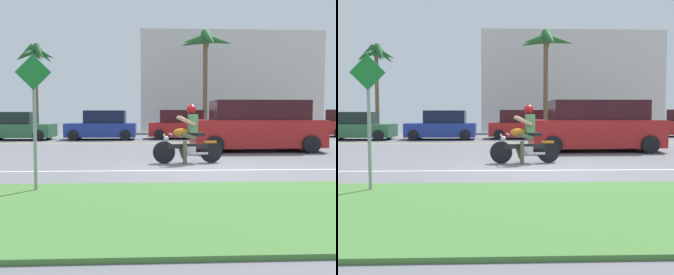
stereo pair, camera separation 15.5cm
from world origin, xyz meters
TOP-DOWN VIEW (x-y plane):
  - ground at (0.00, 3.00)m, footprint 56.00×30.00m
  - grass_median at (0.00, -4.10)m, footprint 56.00×3.80m
  - lane_line_near at (0.00, -0.28)m, footprint 50.40×0.12m
  - lane_line_far at (0.00, 8.26)m, footprint 50.40×0.12m
  - motorcyclist at (-0.30, 1.12)m, footprint 1.99×0.65m
  - suv_nearby at (2.64, 4.48)m, footprint 5.03×2.20m
  - parked_car_0 at (-8.52, 11.01)m, footprint 3.76×1.99m
  - parked_car_1 at (-3.97, 11.09)m, footprint 3.75×1.97m
  - parked_car_2 at (0.54, 11.61)m, footprint 4.17×2.13m
  - parked_car_3 at (5.25, 11.93)m, footprint 4.43×1.98m
  - palm_tree_0 at (-8.67, 14.99)m, footprint 2.75×2.72m
  - palm_tree_1 at (2.32, 15.87)m, footprint 3.72×3.78m
  - street_sign at (-3.42, -2.78)m, footprint 0.62×0.06m
  - building_far at (5.02, 21.00)m, footprint 14.20×4.00m

SIDE VIEW (x-z plane):
  - ground at x=0.00m, z-range -0.04..0.00m
  - lane_line_near at x=0.00m, z-range 0.00..0.01m
  - lane_line_far at x=0.00m, z-range 0.00..0.01m
  - grass_median at x=0.00m, z-range 0.00..0.06m
  - parked_car_0 at x=-8.52m, z-range -0.05..1.45m
  - motorcyclist at x=-0.30m, z-range -0.13..1.54m
  - parked_car_1 at x=-3.97m, z-range -0.05..1.53m
  - parked_car_2 at x=0.54m, z-range -0.06..1.56m
  - parked_car_3 at x=5.25m, z-range -0.06..1.57m
  - suv_nearby at x=2.64m, z-range -0.02..1.88m
  - street_sign at x=-3.42m, z-range 0.27..2.71m
  - building_far at x=5.02m, z-range 0.00..7.80m
  - palm_tree_0 at x=-8.67m, z-range 2.00..7.85m
  - palm_tree_1 at x=2.32m, z-range 2.44..9.50m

